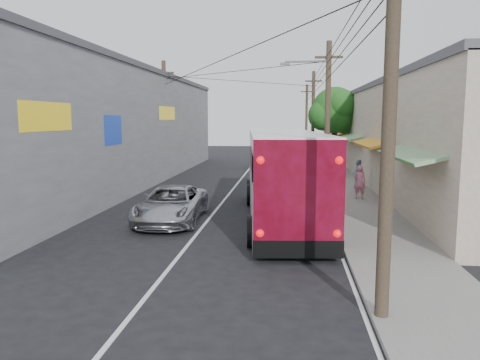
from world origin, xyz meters
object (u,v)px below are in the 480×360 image
(parked_car_mid, at_px, (296,167))
(parked_car_far, at_px, (304,158))
(pedestrian_far, at_px, (358,174))
(jeepney, at_px, (171,204))
(parked_suv, at_px, (299,183))
(coach_bus, at_px, (282,174))
(pedestrian_near, at_px, (360,182))

(parked_car_mid, bearing_deg, parked_car_far, 80.09)
(pedestrian_far, bearing_deg, parked_car_far, -73.75)
(jeepney, height_order, parked_suv, parked_suv)
(parked_car_far, bearing_deg, coach_bus, -99.92)
(jeepney, height_order, pedestrian_near, pedestrian_near)
(parked_car_far, height_order, pedestrian_far, pedestrian_far)
(pedestrian_near, distance_m, pedestrian_far, 3.81)
(parked_car_mid, distance_m, parked_car_far, 8.62)
(parked_car_mid, relative_size, parked_car_far, 1.06)
(parked_car_mid, bearing_deg, pedestrian_near, -76.30)
(parked_car_far, distance_m, pedestrian_far, 14.20)
(parked_suv, relative_size, pedestrian_near, 3.11)
(jeepney, bearing_deg, parked_suv, 48.74)
(coach_bus, bearing_deg, pedestrian_far, 57.63)
(parked_suv, xyz_separation_m, parked_car_far, (0.80, 17.12, -0.06))
(parked_suv, distance_m, pedestrian_far, 4.71)
(parked_suv, distance_m, pedestrian_near, 3.09)
(jeepney, bearing_deg, parked_car_far, 73.75)
(parked_car_far, bearing_deg, jeepney, -110.14)
(coach_bus, relative_size, jeepney, 2.47)
(coach_bus, distance_m, pedestrian_near, 6.02)
(coach_bus, relative_size, parked_suv, 2.39)
(coach_bus, xyz_separation_m, pedestrian_far, (4.28, 8.34, -0.92))
(parked_car_far, xyz_separation_m, pedestrian_near, (2.22, -17.74, 0.26))
(jeepney, bearing_deg, parked_car_mid, 68.83)
(coach_bus, height_order, pedestrian_far, coach_bus)
(pedestrian_far, bearing_deg, parked_suv, 47.87)
(parked_suv, bearing_deg, parked_car_mid, 88.42)
(pedestrian_near, bearing_deg, pedestrian_far, -75.74)
(parked_suv, relative_size, pedestrian_far, 3.22)
(parked_suv, height_order, pedestrian_near, pedestrian_near)
(parked_suv, bearing_deg, parked_car_far, 85.74)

